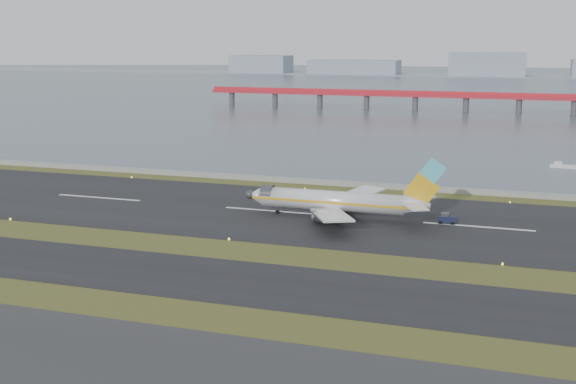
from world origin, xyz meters
name	(u,v)px	position (x,y,z in m)	size (l,w,h in m)	color
ground	(211,252)	(0.00, 0.00, 0.00)	(1000.00, 1000.00, 0.00)	#3B4819
taxiway_strip	(177,275)	(0.00, -12.00, 0.05)	(1000.00, 18.00, 0.10)	black
runway_strip	(273,211)	(0.00, 30.00, 0.05)	(1000.00, 45.00, 0.10)	black
seawall	(314,182)	(0.00, 60.00, 0.50)	(1000.00, 2.50, 1.00)	gray
bay_water	(461,86)	(0.00, 460.00, 0.00)	(1400.00, 800.00, 1.30)	#42515E
red_pier	(466,97)	(20.00, 250.00, 7.28)	(260.00, 5.00, 10.20)	red
far_shoreline	(491,70)	(13.62, 620.00, 6.07)	(1400.00, 80.00, 60.50)	#929CAC
airliner	(339,201)	(14.20, 28.12, 3.46)	(38.52, 32.89, 12.80)	silver
pushback_tug	(447,219)	(34.16, 30.66, 1.00)	(3.30, 2.05, 2.06)	#141A37
workboat_near	(563,166)	(57.39, 101.57, 0.55)	(7.29, 2.76, 1.74)	silver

